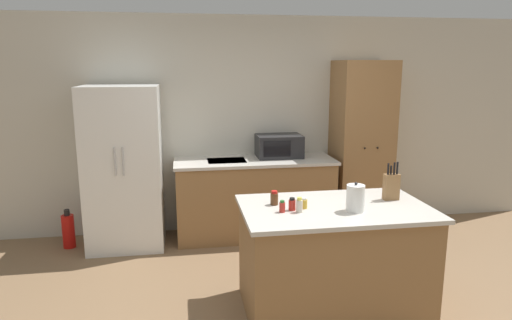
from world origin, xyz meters
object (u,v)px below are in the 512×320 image
(pantry_cabinet, at_px, (361,147))
(kettle, at_px, (355,198))
(refrigerator, at_px, (124,167))
(spice_bottle_amber_oil, at_px, (299,205))
(spice_bottle_pale_salt, at_px, (282,207))
(knife_block, at_px, (391,186))
(spice_bottle_tall_dark, at_px, (304,203))
(spice_bottle_green_herb, at_px, (274,198))
(spice_bottle_short_red, at_px, (292,204))
(microwave, at_px, (279,146))
(fire_extinguisher, at_px, (68,231))

(pantry_cabinet, distance_m, kettle, 2.13)
(refrigerator, relative_size, spice_bottle_amber_oil, 15.02)
(spice_bottle_pale_salt, bearing_deg, knife_block, 10.29)
(spice_bottle_tall_dark, bearing_deg, spice_bottle_green_herb, 148.44)
(refrigerator, distance_m, spice_bottle_green_herb, 2.12)
(spice_bottle_tall_dark, relative_size, spice_bottle_short_red, 0.86)
(knife_block, distance_m, spice_bottle_green_herb, 1.01)
(refrigerator, height_order, microwave, refrigerator)
(spice_bottle_tall_dark, bearing_deg, microwave, 83.81)
(pantry_cabinet, height_order, spice_bottle_pale_salt, pantry_cabinet)
(refrigerator, xyz_separation_m, pantry_cabinet, (2.81, 0.07, 0.13))
(spice_bottle_green_herb, bearing_deg, microwave, 76.64)
(spice_bottle_tall_dark, xyz_separation_m, spice_bottle_green_herb, (-0.21, 0.13, 0.01))
(microwave, height_order, spice_bottle_pale_salt, microwave)
(refrigerator, distance_m, spice_bottle_pale_salt, 2.29)
(spice_bottle_green_herb, bearing_deg, kettle, -24.42)
(refrigerator, bearing_deg, pantry_cabinet, 1.48)
(knife_block, distance_m, spice_bottle_pale_salt, 1.00)
(spice_bottle_amber_oil, relative_size, kettle, 0.51)
(spice_bottle_tall_dark, bearing_deg, spice_bottle_short_red, -162.34)
(microwave, distance_m, spice_bottle_pale_salt, 2.00)
(spice_bottle_pale_salt, bearing_deg, refrigerator, 127.71)
(microwave, relative_size, spice_bottle_tall_dark, 6.15)
(microwave, distance_m, fire_extinguisher, 2.60)
(microwave, bearing_deg, kettle, -85.15)
(pantry_cabinet, bearing_deg, spice_bottle_pale_salt, -126.75)
(kettle, bearing_deg, spice_bottle_short_red, 167.77)
(knife_block, height_order, spice_bottle_tall_dark, knife_block)
(spice_bottle_tall_dark, distance_m, kettle, 0.41)
(knife_block, bearing_deg, kettle, -149.13)
(spice_bottle_tall_dark, bearing_deg, knife_block, 8.03)
(pantry_cabinet, xyz_separation_m, kettle, (-0.84, -1.95, -0.03))
(refrigerator, height_order, pantry_cabinet, pantry_cabinet)
(pantry_cabinet, xyz_separation_m, microwave, (-1.01, 0.08, 0.03))
(microwave, relative_size, spice_bottle_pale_salt, 5.67)
(spice_bottle_amber_oil, bearing_deg, pantry_cabinet, 56.25)
(pantry_cabinet, distance_m, microwave, 1.01)
(spice_bottle_tall_dark, relative_size, spice_bottle_pale_salt, 0.92)
(microwave, height_order, spice_bottle_tall_dark, microwave)
(refrigerator, bearing_deg, kettle, -43.70)
(spice_bottle_short_red, distance_m, kettle, 0.50)
(refrigerator, distance_m, spice_bottle_amber_oil, 2.39)
(refrigerator, distance_m, pantry_cabinet, 2.81)
(knife_block, bearing_deg, spice_bottle_green_herb, 178.94)
(spice_bottle_green_herb, distance_m, kettle, 0.65)
(microwave, distance_m, kettle, 2.04)
(pantry_cabinet, xyz_separation_m, spice_bottle_amber_oil, (-1.28, -1.91, -0.08))
(knife_block, height_order, spice_bottle_short_red, knife_block)
(spice_bottle_short_red, distance_m, spice_bottle_pale_salt, 0.09)
(microwave, xyz_separation_m, knife_block, (0.59, -1.78, -0.05))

